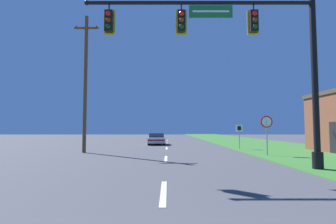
# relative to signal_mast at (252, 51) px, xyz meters

# --- Properties ---
(grass_verge_right) EXTENTS (10.00, 110.00, 0.04)m
(grass_verge_right) POSITION_rel_signal_mast_xyz_m (6.83, 20.10, -5.04)
(grass_verge_right) COLOR #38752D
(grass_verge_right) RESTS_ON ground
(road_center_line) EXTENTS (0.16, 34.80, 0.01)m
(road_center_line) POSITION_rel_signal_mast_xyz_m (-3.67, 12.10, -5.06)
(road_center_line) COLOR silver
(road_center_line) RESTS_ON ground
(signal_mast) EXTENTS (10.15, 0.47, 8.04)m
(signal_mast) POSITION_rel_signal_mast_xyz_m (0.00, 0.00, 0.00)
(signal_mast) COLOR black
(signal_mast) RESTS_ON grass_verge_right
(car_ahead) EXTENTS (2.00, 4.57, 1.19)m
(car_ahead) POSITION_rel_signal_mast_xyz_m (-4.83, 17.92, -4.46)
(car_ahead) COLOR black
(car_ahead) RESTS_ON ground
(stop_sign) EXTENTS (0.76, 0.07, 2.50)m
(stop_sign) POSITION_rel_signal_mast_xyz_m (2.75, 5.67, -3.20)
(stop_sign) COLOR gray
(stop_sign) RESTS_ON grass_verge_right
(route_sign_post) EXTENTS (0.55, 0.06, 2.03)m
(route_sign_post) POSITION_rel_signal_mast_xyz_m (2.44, 11.00, -3.54)
(route_sign_post) COLOR gray
(route_sign_post) RESTS_ON grass_verge_right
(utility_pole_near) EXTENTS (1.80, 0.26, 10.11)m
(utility_pole_near) POSITION_rel_signal_mast_xyz_m (-9.63, 7.96, 0.15)
(utility_pole_near) COLOR brown
(utility_pole_near) RESTS_ON ground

